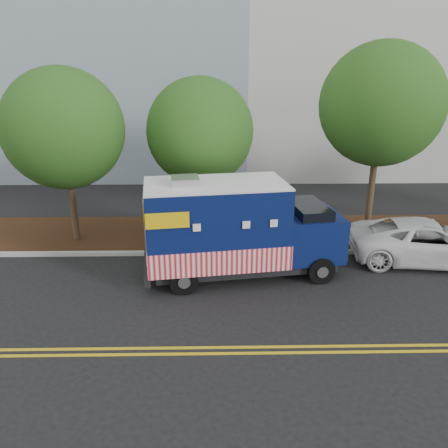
{
  "coord_description": "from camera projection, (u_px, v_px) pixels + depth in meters",
  "views": [
    {
      "loc": [
        0.15,
        -13.79,
        6.7
      ],
      "look_at": [
        0.41,
        0.6,
        1.52
      ],
      "focal_mm": 35.0,
      "sensor_mm": 36.0,
      "label": 1
    }
  ],
  "objects": [
    {
      "name": "white_car",
      "position": [
        428.0,
        242.0,
        15.75
      ],
      "size": [
        5.79,
        3.22,
        1.53
      ],
      "primitive_type": "imported",
      "rotation": [
        0.0,
        0.0,
        1.44
      ],
      "color": "white",
      "rests_on": "ground"
    },
    {
      "name": "tree_b",
      "position": [
        200.0,
        132.0,
        17.21
      ],
      "size": [
        4.23,
        4.23,
        6.42
      ],
      "color": "#38281C",
      "rests_on": "ground"
    },
    {
      "name": "centerline_near",
      "position": [
        211.0,
        348.0,
        11.05
      ],
      "size": [
        120.0,
        0.1,
        0.01
      ],
      "primitive_type": "cube",
      "color": "gold",
      "rests_on": "ground"
    },
    {
      "name": "curb",
      "position": [
        213.0,
        253.0,
        16.53
      ],
      "size": [
        120.0,
        0.18,
        0.15
      ],
      "primitive_type": "cube",
      "color": "#9E9E99",
      "rests_on": "ground"
    },
    {
      "name": "sign_post",
      "position": [
        160.0,
        224.0,
        16.26
      ],
      "size": [
        0.06,
        0.06,
        2.4
      ],
      "primitive_type": "cube",
      "color": "#473828",
      "rests_on": "ground"
    },
    {
      "name": "tree_a",
      "position": [
        64.0,
        129.0,
        16.23
      ],
      "size": [
        4.51,
        4.51,
        6.8
      ],
      "color": "#38281C",
      "rests_on": "ground"
    },
    {
      "name": "mulch_strip",
      "position": [
        213.0,
        233.0,
        18.5
      ],
      "size": [
        120.0,
        4.0,
        0.15
      ],
      "primitive_type": "cube",
      "color": "black",
      "rests_on": "ground"
    },
    {
      "name": "centerline_far",
      "position": [
        211.0,
        354.0,
        10.81
      ],
      "size": [
        120.0,
        0.1,
        0.01
      ],
      "primitive_type": "cube",
      "color": "gold",
      "rests_on": "ground"
    },
    {
      "name": "tree_c",
      "position": [
        381.0,
        105.0,
        16.53
      ],
      "size": [
        4.67,
        4.67,
        7.69
      ],
      "color": "#38281C",
      "rests_on": "ground"
    },
    {
      "name": "food_truck",
      "position": [
        233.0,
        231.0,
        14.47
      ],
      "size": [
        6.87,
        3.36,
        3.48
      ],
      "rotation": [
        0.0,
        0.0,
        0.15
      ],
      "color": "black",
      "rests_on": "ground"
    },
    {
      "name": "ground",
      "position": [
        213.0,
        271.0,
        15.24
      ],
      "size": [
        120.0,
        120.0,
        0.0
      ],
      "primitive_type": "plane",
      "color": "black",
      "rests_on": "ground"
    }
  ]
}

